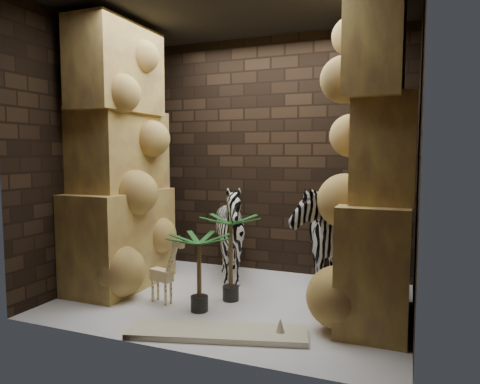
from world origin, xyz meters
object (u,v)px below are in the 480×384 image
at_px(giraffe_toy, 161,267).
at_px(palm_front, 231,258).
at_px(zebra_left, 231,238).
at_px(surfboard, 217,332).
at_px(palm_back, 199,272).
at_px(zebra_right, 316,230).

distance_m(giraffe_toy, palm_front, 0.72).
bearing_deg(zebra_left, surfboard, -56.17).
bearing_deg(surfboard, palm_back, 115.64).
relative_size(zebra_right, surfboard, 0.95).
height_order(zebra_right, palm_front, zebra_right).
height_order(zebra_right, zebra_left, zebra_right).
distance_m(zebra_right, surfboard, 1.61).
relative_size(palm_back, surfboard, 0.51).
height_order(giraffe_toy, surfboard, giraffe_toy).
distance_m(zebra_right, palm_front, 0.96).
relative_size(giraffe_toy, palm_back, 0.97).
distance_m(zebra_right, giraffe_toy, 1.67).
bearing_deg(palm_back, giraffe_toy, 171.50).
height_order(zebra_left, palm_back, zebra_left).
bearing_deg(giraffe_toy, palm_back, 6.64).
bearing_deg(zebra_left, palm_front, -52.24).
bearing_deg(palm_front, palm_back, -112.17).
distance_m(zebra_left, giraffe_toy, 1.03).
height_order(zebra_right, surfboard, zebra_right).
relative_size(zebra_right, zebra_left, 1.23).
bearing_deg(palm_back, surfboard, -48.71).
xyz_separation_m(palm_front, palm_back, (-0.16, -0.40, -0.07)).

